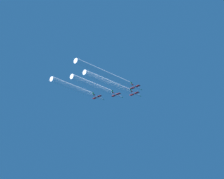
% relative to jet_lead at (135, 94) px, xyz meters
% --- Properties ---
extents(jet_lead, '(8.66, 12.61, 3.03)m').
position_rel_jet_lead_xyz_m(jet_lead, '(0.00, 0.00, 0.00)').
color(jet_lead, silver).
extents(jet_left_wingman, '(8.66, 12.61, 3.03)m').
position_rel_jet_lead_xyz_m(jet_left_wingman, '(-9.90, -9.49, -0.71)').
color(jet_left_wingman, silver).
extents(jet_right_wingman, '(8.66, 12.61, 3.03)m').
position_rel_jet_lead_xyz_m(jet_right_wingman, '(9.95, -9.70, -1.15)').
color(jet_right_wingman, silver).
extents(jet_outer_left, '(8.66, 12.61, 3.03)m').
position_rel_jet_lead_xyz_m(jet_outer_left, '(-20.06, -19.31, -2.35)').
color(jet_outer_left, silver).
extents(smoke_trail_lead, '(3.84, 44.83, 3.84)m').
position_rel_jet_lead_xyz_m(smoke_trail_lead, '(0.00, -28.17, -0.03)').
color(smoke_trail_lead, white).
extents(smoke_trail_left_wingman, '(3.84, 38.34, 3.84)m').
position_rel_jet_lead_xyz_m(smoke_trail_left_wingman, '(-9.90, -34.41, -0.74)').
color(smoke_trail_left_wingman, white).
extents(smoke_trail_right_wingman, '(3.84, 51.60, 3.84)m').
position_rel_jet_lead_xyz_m(smoke_trail_right_wingman, '(9.95, -41.25, -1.18)').
color(smoke_trail_right_wingman, white).
extents(smoke_trail_outer_left, '(3.84, 38.21, 3.84)m').
position_rel_jet_lead_xyz_m(smoke_trail_outer_left, '(-20.06, -44.18, -2.38)').
color(smoke_trail_outer_left, white).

